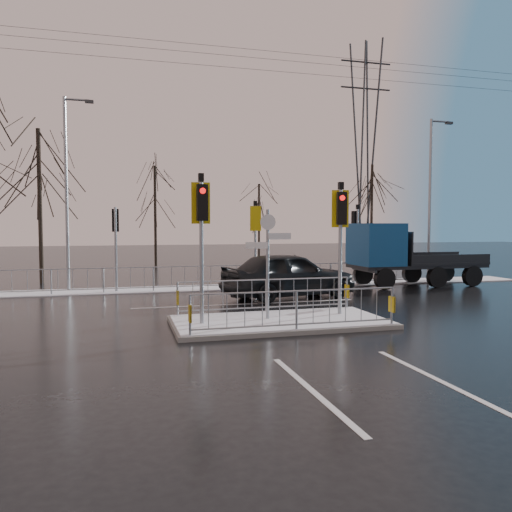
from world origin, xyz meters
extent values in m
plane|color=black|center=(0.00, 0.00, 0.00)|extent=(120.00, 120.00, 0.00)
cube|color=white|center=(0.00, 8.60, 0.02)|extent=(30.00, 2.00, 0.04)
cube|color=silver|center=(-1.20, -5.50, 0.00)|extent=(0.12, 4.00, 0.01)
cube|color=silver|center=(1.20, -5.50, 0.00)|extent=(0.12, 4.00, 0.01)
cube|color=silver|center=(0.00, 3.80, 0.00)|extent=(8.00, 0.15, 0.01)
cube|color=slate|center=(0.00, 0.00, 0.06)|extent=(6.00, 3.00, 0.12)
cube|color=white|center=(0.00, 0.00, 0.14)|extent=(5.85, 2.85, 0.03)
cube|color=gold|center=(-2.70, -1.38, 0.67)|extent=(0.05, 0.28, 0.42)
cube|color=gold|center=(2.70, -1.38, 0.67)|extent=(0.05, 0.28, 0.42)
cube|color=gold|center=(-2.70, 1.38, 0.67)|extent=(0.05, 0.28, 0.42)
cube|color=gold|center=(2.70, 1.38, 0.67)|extent=(0.05, 0.28, 0.42)
cylinder|color=gray|center=(-2.20, 0.00, 2.02)|extent=(0.11, 0.11, 3.80)
cube|color=black|center=(-2.20, -0.18, 3.37)|extent=(0.28, 0.22, 0.95)
cylinder|color=red|center=(-2.20, -0.29, 3.67)|extent=(0.16, 0.04, 0.16)
cube|color=gold|center=(-2.20, 0.07, 3.37)|extent=(0.50, 0.03, 1.10)
cube|color=black|center=(-2.20, 0.00, 4.04)|extent=(0.14, 0.14, 0.22)
cylinder|color=gray|center=(2.00, 0.40, 1.97)|extent=(0.11, 0.11, 3.70)
cube|color=black|center=(1.95, 0.23, 3.27)|extent=(0.33, 0.28, 0.95)
cylinder|color=red|center=(1.93, 0.12, 3.57)|extent=(0.16, 0.08, 0.16)
cube|color=gold|center=(2.02, 0.47, 3.27)|extent=(0.49, 0.16, 1.10)
cube|color=black|center=(2.00, 0.40, 3.94)|extent=(0.14, 0.14, 0.22)
cylinder|color=gray|center=(-0.30, 0.20, 1.67)|extent=(0.09, 0.09, 3.10)
cube|color=silver|center=(0.05, 0.20, 2.47)|extent=(0.70, 0.14, 0.18)
cube|color=silver|center=(-0.62, 0.20, 2.22)|extent=(0.62, 0.15, 0.18)
cylinder|color=silver|center=(-0.30, 0.17, 2.87)|extent=(0.44, 0.03, 0.44)
cylinder|color=gray|center=(-4.50, 8.30, 1.79)|extent=(0.11, 0.11, 3.50)
cube|color=black|center=(-4.50, 8.48, 2.99)|extent=(0.28, 0.22, 0.95)
cylinder|color=red|center=(-4.50, 8.59, 3.29)|extent=(0.16, 0.04, 0.16)
cylinder|color=gray|center=(1.50, 8.30, 1.84)|extent=(0.11, 0.11, 3.60)
cube|color=black|center=(1.50, 8.48, 3.09)|extent=(0.28, 0.22, 0.95)
cylinder|color=red|center=(1.50, 8.59, 3.39)|extent=(0.16, 0.04, 0.16)
cube|color=gold|center=(1.50, 8.23, 3.09)|extent=(0.50, 0.03, 1.10)
cube|color=black|center=(1.50, 8.30, 3.76)|extent=(0.14, 0.14, 0.22)
cylinder|color=gray|center=(6.50, 8.30, 1.79)|extent=(0.11, 0.11, 3.50)
cube|color=black|center=(6.45, 8.47, 2.99)|extent=(0.33, 0.28, 0.95)
cylinder|color=red|center=(6.43, 8.58, 3.29)|extent=(0.16, 0.08, 0.16)
cube|color=black|center=(6.50, 8.30, 3.66)|extent=(0.14, 0.14, 0.22)
imported|color=black|center=(1.92, 4.88, 0.89)|extent=(5.52, 3.04, 1.78)
cylinder|color=black|center=(6.72, 6.11, 0.47)|extent=(0.94, 0.29, 0.94)
cylinder|color=black|center=(6.70, 8.08, 0.47)|extent=(0.94, 0.29, 0.94)
cylinder|color=black|center=(9.35, 6.14, 0.47)|extent=(0.94, 0.29, 0.94)
cylinder|color=black|center=(9.32, 8.11, 0.47)|extent=(0.94, 0.29, 0.94)
cylinder|color=black|center=(11.23, 6.17, 0.47)|extent=(0.94, 0.29, 0.94)
cylinder|color=black|center=(11.20, 8.14, 0.47)|extent=(0.94, 0.29, 0.94)
cube|color=black|center=(8.96, 7.12, 0.92)|extent=(6.22, 2.24, 0.15)
cube|color=navy|center=(6.80, 7.09, 1.93)|extent=(1.91, 2.28, 1.88)
cube|color=black|center=(7.71, 7.11, 2.31)|extent=(0.06, 1.88, 1.03)
cube|color=#2D3033|center=(6.24, 7.08, 0.89)|extent=(0.14, 2.16, 0.33)
cube|color=black|center=(9.99, 7.14, 1.05)|extent=(4.16, 2.31, 0.11)
cube|color=black|center=(7.98, 7.11, 1.80)|extent=(0.11, 2.25, 1.41)
cylinder|color=black|center=(-8.00, 12.50, 3.68)|extent=(0.20, 0.20, 7.36)
cylinder|color=black|center=(-2.00, 22.00, 3.45)|extent=(0.19, 0.19, 6.90)
cylinder|color=black|center=(6.00, 24.00, 2.99)|extent=(0.16, 0.16, 5.98)
cylinder|color=black|center=(14.00, 21.00, 3.68)|extent=(0.20, 0.20, 7.36)
cylinder|color=gray|center=(10.50, 8.50, 4.00)|extent=(0.14, 0.14, 8.00)
cylinder|color=gray|center=(11.00, 8.50, 7.90)|extent=(1.00, 0.10, 0.10)
cube|color=#2D3033|center=(11.50, 8.50, 7.85)|extent=(0.35, 0.18, 0.12)
cylinder|color=gray|center=(-6.50, 9.50, 4.10)|extent=(0.14, 0.14, 8.20)
cylinder|color=gray|center=(-6.00, 9.50, 8.10)|extent=(1.00, 0.10, 0.10)
cube|color=#2D3033|center=(-5.50, 9.50, 8.05)|extent=(0.35, 0.18, 0.12)
cylinder|color=#2D3033|center=(18.60, 30.60, 10.00)|extent=(1.18, 1.18, 19.97)
cylinder|color=#2D3033|center=(17.40, 30.60, 10.00)|extent=(1.18, 1.18, 19.97)
cylinder|color=#2D3033|center=(18.60, 29.40, 10.00)|extent=(1.18, 1.18, 19.97)
cylinder|color=#2D3033|center=(17.40, 29.40, 10.00)|extent=(1.18, 1.18, 19.97)
cylinder|color=#2D3033|center=(18.00, 30.00, 15.60)|extent=(5.00, 0.16, 0.16)
cylinder|color=#2D3033|center=(18.00, 30.00, 18.00)|extent=(5.00, 0.16, 0.16)
cylinder|color=#2D3033|center=(0.00, 30.00, 16.50)|extent=(70.00, 0.03, 0.03)
cylinder|color=#2D3033|center=(0.00, 30.00, 17.50)|extent=(70.00, 0.03, 0.03)
cylinder|color=#2D3033|center=(0.00, 30.00, 18.20)|extent=(70.00, 0.03, 0.03)
camera|label=1|loc=(-4.24, -13.19, 2.76)|focal=35.00mm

